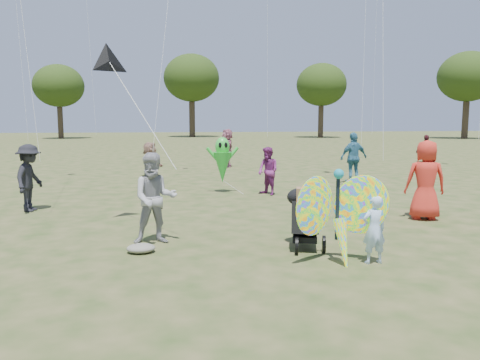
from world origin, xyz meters
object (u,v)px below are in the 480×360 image
crowd_c (354,158)px  alien_kite (222,162)px  butterfly_kite (340,217)px  crowd_a (426,180)px  crowd_h (426,152)px  crowd_e (268,171)px  jogging_stroller (304,214)px  crowd_b (30,178)px  crowd_d (150,166)px  crowd_j (227,148)px  child_girl (374,230)px  adult_man (155,198)px

crowd_c → alien_kite: bearing=6.1°
crowd_c → alien_kite: size_ratio=1.05×
butterfly_kite → crowd_a: bearing=42.4°
crowd_a → crowd_h: bearing=-105.1°
crowd_e → crowd_h: crowd_h is taller
crowd_e → jogging_stroller: 5.91m
crowd_c → butterfly_kite: bearing=54.4°
jogging_stroller → crowd_b: bearing=159.0°
crowd_d → crowd_e: bearing=-131.1°
crowd_d → alien_kite: alien_kite is taller
crowd_c → crowd_d: crowd_c is taller
crowd_a → alien_kite: 6.15m
crowd_a → crowd_h: size_ratio=1.15×
crowd_c → crowd_e: bearing=19.2°
crowd_h → butterfly_kite: (-9.33, -13.23, -0.04)m
crowd_a → crowd_j: bearing=-61.6°
crowd_c → jogging_stroller: bearing=50.3°
crowd_c → jogging_stroller: 9.12m
crowd_h → butterfly_kite: 16.19m
crowd_b → crowd_j: size_ratio=0.91×
crowd_b → crowd_c: size_ratio=0.92×
crowd_j → butterfly_kite: size_ratio=1.05×
child_girl → crowd_b: crowd_b is taller
crowd_a → crowd_c: bearing=-82.3°
child_girl → crowd_d: crowd_d is taller
crowd_e → crowd_h: size_ratio=0.92×
crowd_b → jogging_stroller: size_ratio=1.50×
crowd_d → alien_kite: 2.46m
alien_kite → crowd_b: bearing=-157.1°
crowd_e → crowd_j: size_ratio=0.79×
adult_man → crowd_e: 6.12m
crowd_a → alien_kite: (-4.08, 4.60, 0.06)m
child_girl → butterfly_kite: (-0.55, 0.06, 0.21)m
butterfly_kite → alien_kite: size_ratio=1.00×
crowd_a → alien_kite: crowd_a is taller
child_girl → crowd_h: bearing=-127.8°
child_girl → crowd_b: size_ratio=0.65×
crowd_d → child_girl: bearing=-173.3°
crowd_j → alien_kite: bearing=-4.3°
crowd_d → butterfly_kite: size_ratio=0.90×
crowd_c → crowd_d: 7.21m
crowd_d → jogging_stroller: crowd_d is taller
child_girl → jogging_stroller: bearing=-57.3°
crowd_j → alien_kite: size_ratio=1.05×
crowd_e → crowd_d: bearing=-142.4°
adult_man → crowd_b: adult_man is taller
crowd_a → alien_kite: bearing=-32.7°
crowd_d → butterfly_kite: (3.16, -8.50, -0.03)m
crowd_a → jogging_stroller: size_ratio=1.62×
crowd_c → crowd_e: size_ratio=1.25×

